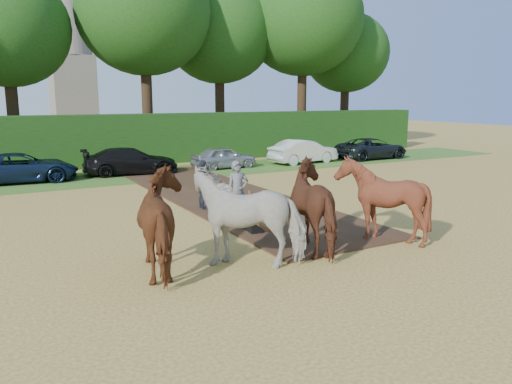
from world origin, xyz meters
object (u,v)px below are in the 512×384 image
object	(u,v)px
parked_cars	(151,161)
church	(68,15)
spectator_far	(203,185)
plough_team	(284,209)

from	to	relation	value
parked_cars	church	bearing A→B (deg)	85.47
spectator_far	parked_cars	size ratio (longest dim) A/B	0.05
spectator_far	parked_cars	bearing A→B (deg)	-2.19
parked_cars	church	xyz separation A→B (m)	(3.24, 40.90, 13.04)
spectator_far	church	world-z (taller)	church
parked_cars	church	distance (m)	43.05
parked_cars	church	world-z (taller)	church
plough_team	parked_cars	xyz separation A→B (m)	(1.17, 14.85, -0.48)
spectator_far	church	size ratio (longest dim) A/B	0.07
plough_team	parked_cars	size ratio (longest dim) A/B	0.23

